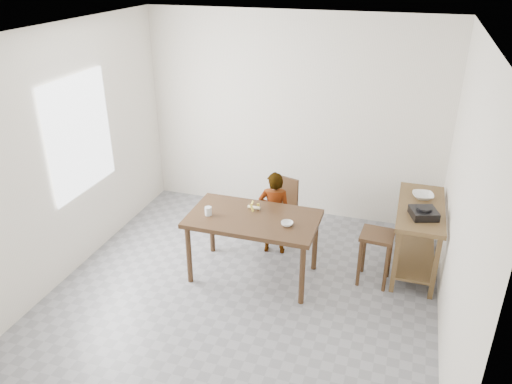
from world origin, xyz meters
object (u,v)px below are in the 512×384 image
(dining_table, at_px, (253,246))
(prep_counter, at_px, (417,238))
(child, at_px, (274,213))
(stool, at_px, (375,258))
(dining_chair, at_px, (277,211))

(dining_table, bearing_deg, prep_counter, 22.15)
(child, bearing_deg, stool, 157.29)
(dining_table, height_order, dining_chair, dining_chair)
(dining_table, xyz_separation_m, stool, (1.30, 0.29, -0.07))
(dining_table, xyz_separation_m, child, (0.08, 0.56, 0.15))
(child, bearing_deg, dining_table, 71.14)
(child, xyz_separation_m, dining_chair, (-0.05, 0.30, -0.13))
(stool, bearing_deg, child, 167.72)
(prep_counter, distance_m, child, 1.65)
(dining_table, distance_m, dining_chair, 0.85)
(prep_counter, xyz_separation_m, stool, (-0.42, -0.41, -0.10))
(prep_counter, relative_size, dining_chair, 1.50)
(dining_chair, distance_m, stool, 1.39)
(dining_table, xyz_separation_m, prep_counter, (1.72, 0.70, 0.03))
(dining_table, bearing_deg, stool, 12.55)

